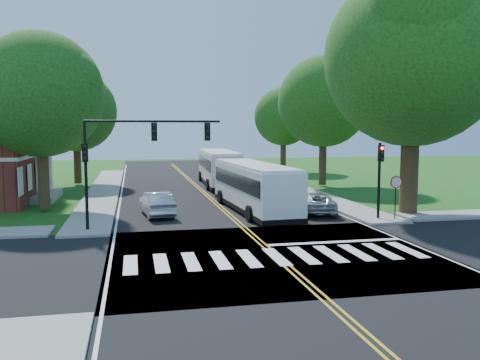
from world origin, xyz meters
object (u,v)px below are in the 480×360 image
object	(u,v)px
bus_lead	(254,186)
bus_follow	(219,167)
signal_nw	(132,148)
signal_ne	(380,170)
hatchback	(157,204)
suv	(317,203)
dark_sedan	(288,194)

from	to	relation	value
bus_lead	bus_follow	xyz separation A→B (m)	(0.32, 15.56, 0.09)
signal_nw	bus_follow	world-z (taller)	signal_nw
signal_ne	hatchback	distance (m)	13.52
hatchback	suv	size ratio (longest dim) A/B	0.94
signal_ne	dark_sedan	world-z (taller)	signal_ne
bus_lead	hatchback	bearing A→B (deg)	1.40
signal_ne	dark_sedan	size ratio (longest dim) A/B	1.10
signal_ne	suv	size ratio (longest dim) A/B	0.92
hatchback	bus_follow	bearing A→B (deg)	-119.25
suv	signal_ne	bearing A→B (deg)	145.01
bus_lead	signal_nw	bearing A→B (deg)	28.91
bus_lead	suv	distance (m)	4.18
signal_ne	dark_sedan	xyz separation A→B (m)	(-2.87, 8.65, -2.37)
signal_ne	hatchback	bearing A→B (deg)	161.19
signal_nw	bus_lead	xyz separation A→B (m)	(7.68, 4.81, -2.73)
dark_sedan	bus_lead	bearing A→B (deg)	67.08
bus_follow	suv	bearing A→B (deg)	103.97
hatchback	signal_nw	bearing A→B (deg)	64.62
signal_ne	suv	bearing A→B (deg)	129.33
signal_nw	dark_sedan	bearing A→B (deg)	37.75
signal_ne	signal_nw	bearing A→B (deg)	-179.95
bus_follow	dark_sedan	size ratio (longest dim) A/B	3.18
bus_lead	dark_sedan	world-z (taller)	bus_lead
hatchback	suv	world-z (taller)	hatchback
signal_ne	hatchback	xyz separation A→B (m)	(-12.62, 4.30, -2.21)
signal_nw	suv	distance (m)	12.43
signal_ne	bus_lead	size ratio (longest dim) A/B	0.36
bus_follow	suv	distance (m)	17.52
bus_lead	hatchback	world-z (taller)	bus_lead
bus_lead	hatchback	xyz separation A→B (m)	(-6.25, -0.49, -0.90)
signal_nw	bus_follow	distance (m)	22.04
suv	dark_sedan	xyz separation A→B (m)	(-0.24, 5.44, -0.09)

